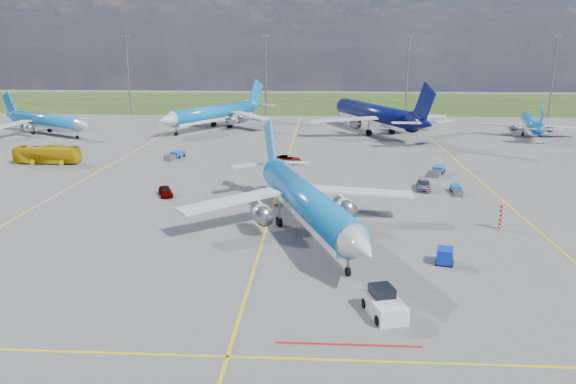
# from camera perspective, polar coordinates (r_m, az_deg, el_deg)

# --- Properties ---
(ground) EXTENTS (400.00, 400.00, 0.00)m
(ground) POSITION_cam_1_polar(r_m,az_deg,el_deg) (56.45, -2.86, -5.86)
(ground) COLOR #5A5A57
(ground) RESTS_ON ground
(grass_strip) EXTENTS (400.00, 80.00, 0.01)m
(grass_strip) POSITION_cam_1_polar(r_m,az_deg,el_deg) (203.59, 1.70, 9.10)
(grass_strip) COLOR #2D4719
(grass_strip) RESTS_ON ground
(taxiway_lines) EXTENTS (60.25, 160.00, 0.02)m
(taxiway_lines) POSITION_cam_1_polar(r_m,az_deg,el_deg) (82.84, -0.70, 0.87)
(taxiway_lines) COLOR yellow
(taxiway_lines) RESTS_ON ground
(floodlight_masts) EXTENTS (202.20, 0.50, 22.70)m
(floodlight_masts) POSITION_cam_1_polar(r_m,az_deg,el_deg) (162.75, 4.91, 12.08)
(floodlight_masts) COLOR slate
(floodlight_masts) RESTS_ON ground
(warning_post) EXTENTS (0.50, 0.50, 3.00)m
(warning_post) POSITION_cam_1_polar(r_m,az_deg,el_deg) (66.36, 20.87, -2.31)
(warning_post) COLOR red
(warning_post) RESTS_ON ground
(bg_jet_nw) EXTENTS (42.14, 39.43, 8.83)m
(bg_jet_nw) POSITION_cam_1_polar(r_m,az_deg,el_deg) (140.85, -23.25, 5.42)
(bg_jet_nw) COLOR blue
(bg_jet_nw) RESTS_ON ground
(bg_jet_nnw) EXTENTS (47.15, 51.12, 10.78)m
(bg_jet_nnw) POSITION_cam_1_polar(r_m,az_deg,el_deg) (139.80, -7.45, 6.42)
(bg_jet_nnw) COLOR blue
(bg_jet_nnw) RESTS_ON ground
(bg_jet_n) EXTENTS (51.70, 57.87, 12.48)m
(bg_jet_n) POSITION_cam_1_polar(r_m,az_deg,el_deg) (133.57, 8.72, 5.99)
(bg_jet_n) COLOR #080D44
(bg_jet_n) RESTS_ON ground
(bg_jet_ne) EXTENTS (28.78, 34.17, 7.83)m
(bg_jet_ne) POSITION_cam_1_polar(r_m,az_deg,el_deg) (140.09, 23.39, 5.36)
(bg_jet_ne) COLOR blue
(bg_jet_ne) RESTS_ON ground
(main_airliner) EXTENTS (40.01, 45.79, 10.08)m
(main_airliner) POSITION_cam_1_polar(r_m,az_deg,el_deg) (61.83, 1.81, -3.99)
(main_airliner) COLOR blue
(main_airliner) RESTS_ON ground
(pushback_tug) EXTENTS (3.31, 6.15, 2.05)m
(pushback_tug) POSITION_cam_1_polar(r_m,az_deg,el_deg) (43.90, 9.71, -11.13)
(pushback_tug) COLOR silver
(pushback_tug) RESTS_ON ground
(uld_container) EXTENTS (1.85, 2.11, 1.45)m
(uld_container) POSITION_cam_1_polar(r_m,az_deg,el_deg) (54.73, 15.64, -6.28)
(uld_container) COLOR #0D2DBC
(uld_container) RESTS_ON ground
(apron_bus) EXTENTS (11.22, 2.70, 3.12)m
(apron_bus) POSITION_cam_1_polar(r_m,az_deg,el_deg) (105.23, -23.28, 3.51)
(apron_bus) COLOR gold
(apron_bus) RESTS_ON ground
(service_car_a) EXTENTS (3.04, 4.28, 1.35)m
(service_car_a) POSITION_cam_1_polar(r_m,az_deg,el_deg) (77.66, -12.33, 0.09)
(service_car_a) COLOR #999999
(service_car_a) RESTS_ON ground
(service_car_b) EXTENTS (5.34, 3.42, 1.37)m
(service_car_b) POSITION_cam_1_polar(r_m,az_deg,el_deg) (97.16, -0.06, 3.34)
(service_car_b) COLOR #999999
(service_car_b) RESTS_ON ground
(service_car_c) EXTENTS (2.54, 5.00, 1.39)m
(service_car_c) POSITION_cam_1_polar(r_m,az_deg,el_deg) (81.48, 13.62, 0.71)
(service_car_c) COLOR #999999
(service_car_c) RESTS_ON ground
(baggage_tug_w) EXTENTS (1.45, 4.31, 0.95)m
(baggage_tug_w) POSITION_cam_1_polar(r_m,az_deg,el_deg) (80.86, 16.75, 0.21)
(baggage_tug_w) COLOR #19559A
(baggage_tug_w) RESTS_ON ground
(baggage_tug_c) EXTENTS (2.86, 5.35, 1.16)m
(baggage_tug_c) POSITION_cam_1_polar(r_m,az_deg,el_deg) (103.32, -11.40, 3.66)
(baggage_tug_c) COLOR #1B52A6
(baggage_tug_c) RESTS_ON ground
(baggage_tug_e) EXTENTS (3.29, 5.55, 1.21)m
(baggage_tug_e) POSITION_cam_1_polar(r_m,az_deg,el_deg) (91.70, 14.94, 2.08)
(baggage_tug_e) COLOR #1B65A4
(baggage_tug_e) RESTS_ON ground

